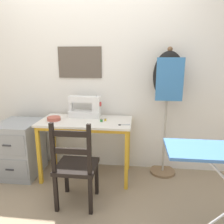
{
  "coord_description": "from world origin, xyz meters",
  "views": [
    {
      "loc": [
        0.61,
        -2.19,
        1.47
      ],
      "look_at": [
        0.32,
        0.24,
        0.86
      ],
      "focal_mm": 35.0,
      "sensor_mm": 36.0,
      "label": 1
    }
  ],
  "objects": [
    {
      "name": "filing_cabinet",
      "position": [
        -0.85,
        0.24,
        0.35
      ],
      "size": [
        0.47,
        0.55,
        0.69
      ],
      "color": "#93999E",
      "rests_on": "ground_plane"
    },
    {
      "name": "ground_plane",
      "position": [
        0.0,
        0.0,
        0.0
      ],
      "size": [
        14.0,
        14.0,
        0.0
      ],
      "primitive_type": "plane",
      "color": "gray"
    },
    {
      "name": "sewing_table",
      "position": [
        0.0,
        0.26,
        0.64
      ],
      "size": [
        1.1,
        0.54,
        0.74
      ],
      "color": "silver",
      "rests_on": "ground_plane"
    },
    {
      "name": "fabric_bowl",
      "position": [
        -0.38,
        0.23,
        0.76
      ],
      "size": [
        0.16,
        0.16,
        0.04
      ],
      "color": "#B25647",
      "rests_on": "sewing_table"
    },
    {
      "name": "scissors",
      "position": [
        0.45,
        0.14,
        0.74
      ],
      "size": [
        0.14,
        0.07,
        0.01
      ],
      "color": "silver",
      "rests_on": "sewing_table"
    },
    {
      "name": "sewing_machine",
      "position": [
        -0.02,
        0.42,
        0.86
      ],
      "size": [
        0.41,
        0.16,
        0.29
      ],
      "color": "white",
      "rests_on": "sewing_table"
    },
    {
      "name": "wall_back",
      "position": [
        -0.0,
        0.61,
        1.28
      ],
      "size": [
        10.0,
        0.07,
        2.55
      ],
      "color": "silver",
      "rests_on": "ground_plane"
    },
    {
      "name": "wooden_chair",
      "position": [
        0.02,
        -0.28,
        0.42
      ],
      "size": [
        0.4,
        0.38,
        0.91
      ],
      "color": "black",
      "rests_on": "ground_plane"
    },
    {
      "name": "thread_spool_near_machine",
      "position": [
        0.2,
        0.24,
        0.75
      ],
      "size": [
        0.04,
        0.04,
        0.03
      ],
      "color": "green",
      "rests_on": "sewing_table"
    },
    {
      "name": "dress_form",
      "position": [
        0.97,
        0.46,
        1.18
      ],
      "size": [
        0.36,
        0.32,
        1.59
      ],
      "color": "#846647",
      "rests_on": "ground_plane"
    },
    {
      "name": "thread_spool_mid_table",
      "position": [
        0.24,
        0.27,
        0.75
      ],
      "size": [
        0.03,
        0.03,
        0.03
      ],
      "color": "yellow",
      "rests_on": "sewing_table"
    }
  ]
}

